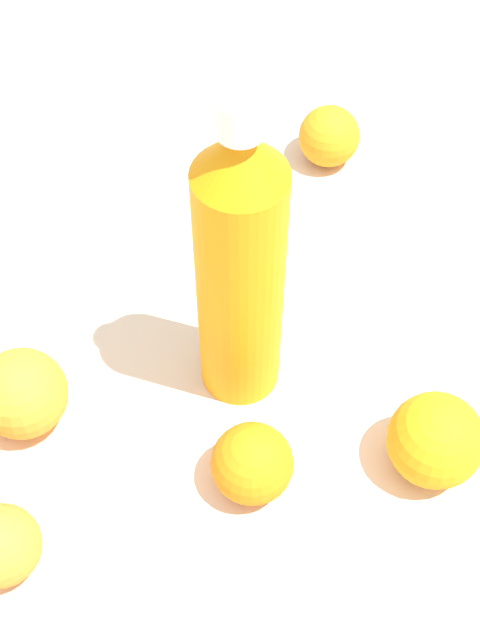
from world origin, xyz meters
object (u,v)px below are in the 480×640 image
orange_2 (329,136)px  water_bottle (240,270)px  orange_1 (22,393)px  orange_3 (0,546)px  orange_0 (252,464)px  orange_5 (435,440)px

orange_2 → water_bottle: bearing=72.4°
orange_1 → orange_2: bearing=-129.8°
orange_1 → orange_2: orange_1 is taller
orange_3 → orange_0: bearing=-159.1°
water_bottle → orange_2: size_ratio=4.96×
orange_0 → orange_1: 0.20m
water_bottle → orange_1: 0.21m
orange_0 → orange_2: 0.38m
orange_2 → orange_5: orange_5 is taller
water_bottle → orange_2: bearing=89.2°
water_bottle → orange_1: (0.18, 0.05, -0.11)m
water_bottle → orange_0: 0.15m
water_bottle → orange_1: bearing=-147.8°
orange_0 → orange_5: size_ratio=0.85×
orange_2 → orange_5: size_ratio=0.81×
orange_0 → orange_2: bearing=-101.0°
orange_0 → orange_1: size_ratio=0.87×
orange_2 → orange_3: 0.51m
orange_2 → orange_3: size_ratio=1.00×
orange_0 → orange_5: bearing=-171.6°
orange_2 → orange_3: bearing=59.6°
water_bottle → orange_5: size_ratio=4.01×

